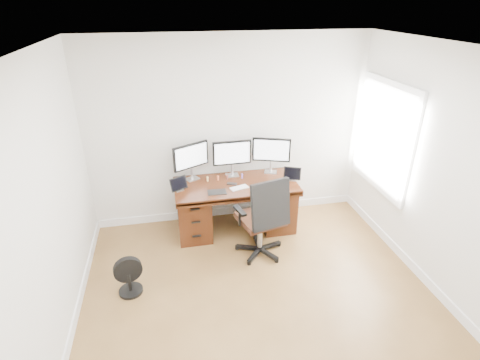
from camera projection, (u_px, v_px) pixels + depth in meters
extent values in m
plane|color=brown|center=(268.00, 322.00, 3.96)|extent=(4.50, 4.50, 0.00)
cube|color=silver|center=(229.00, 132.00, 5.34)|extent=(4.00, 0.10, 2.70)
cube|color=silver|center=(467.00, 191.00, 3.72)|extent=(0.10, 4.50, 2.70)
cube|color=white|center=(384.00, 137.00, 5.01)|extent=(0.04, 1.30, 1.50)
cube|color=white|center=(382.00, 137.00, 5.01)|extent=(0.01, 1.15, 1.35)
cube|color=#3F1B0C|center=(236.00, 185.00, 5.22)|extent=(1.70, 0.80, 0.05)
cube|color=#3F1B0C|center=(194.00, 212.00, 5.30)|extent=(0.45, 0.70, 0.70)
cube|color=#3F1B0C|center=(276.00, 203.00, 5.52)|extent=(0.45, 0.70, 0.70)
cube|color=black|center=(232.00, 190.00, 5.58)|extent=(0.74, 0.03, 0.40)
cylinder|color=black|center=(259.00, 249.00, 5.02)|extent=(0.75, 0.75, 0.09)
cylinder|color=silver|center=(260.00, 233.00, 4.91)|extent=(0.07, 0.07, 0.44)
cube|color=#3F1F12|center=(260.00, 219.00, 4.81)|extent=(0.63, 0.62, 0.08)
cube|color=black|center=(271.00, 205.00, 4.47)|extent=(0.50, 0.18, 0.60)
cube|color=black|center=(240.00, 211.00, 4.61)|extent=(0.13, 0.27, 0.03)
cube|color=black|center=(281.00, 200.00, 4.84)|extent=(0.13, 0.27, 0.03)
cylinder|color=black|center=(131.00, 291.00, 4.35)|extent=(0.28, 0.28, 0.03)
cylinder|color=black|center=(130.00, 282.00, 4.29)|extent=(0.05, 0.05, 0.23)
cylinder|color=black|center=(128.00, 271.00, 4.22)|extent=(0.33, 0.13, 0.32)
cube|color=silver|center=(192.00, 179.00, 5.34)|extent=(0.22, 0.21, 0.01)
cylinder|color=silver|center=(192.00, 173.00, 5.30)|extent=(0.04, 0.04, 0.18)
cube|color=black|center=(191.00, 156.00, 5.19)|extent=(0.50, 0.29, 0.35)
cube|color=white|center=(192.00, 156.00, 5.17)|extent=(0.44, 0.24, 0.30)
cube|color=silver|center=(232.00, 175.00, 5.44)|extent=(0.18, 0.14, 0.01)
cylinder|color=silver|center=(232.00, 170.00, 5.41)|extent=(0.04, 0.04, 0.18)
cube|color=black|center=(232.00, 153.00, 5.29)|extent=(0.55, 0.05, 0.35)
cube|color=white|center=(232.00, 153.00, 5.27)|extent=(0.50, 0.01, 0.30)
cube|color=silver|center=(271.00, 172.00, 5.55)|extent=(0.22, 0.19, 0.01)
cylinder|color=silver|center=(271.00, 167.00, 5.51)|extent=(0.04, 0.04, 0.18)
cube|color=black|center=(271.00, 150.00, 5.39)|extent=(0.53, 0.22, 0.35)
cube|color=white|center=(271.00, 150.00, 5.38)|extent=(0.47, 0.17, 0.30)
cube|color=silver|center=(179.00, 190.00, 5.02)|extent=(0.13, 0.12, 0.01)
cube|color=black|center=(179.00, 184.00, 4.98)|extent=(0.24, 0.17, 0.17)
cube|color=silver|center=(292.00, 180.00, 5.31)|extent=(0.12, 0.11, 0.01)
cube|color=black|center=(293.00, 174.00, 5.27)|extent=(0.25, 0.16, 0.17)
cube|color=silver|center=(239.00, 188.00, 5.08)|extent=(0.27, 0.17, 0.01)
cube|color=silver|center=(259.00, 189.00, 5.06)|extent=(0.15, 0.15, 0.01)
cube|color=black|center=(217.00, 192.00, 4.97)|extent=(0.25, 0.17, 0.01)
cube|color=black|center=(232.00, 184.00, 5.19)|extent=(0.15, 0.12, 0.01)
cylinder|color=#D8B96B|center=(208.00, 180.00, 5.26)|extent=(0.03, 0.03, 0.05)
sphere|color=#D8B96B|center=(207.00, 177.00, 5.25)|extent=(0.03, 0.03, 0.03)
cylinder|color=#FF7F4F|center=(218.00, 179.00, 5.29)|extent=(0.03, 0.03, 0.05)
sphere|color=#FF7F4F|center=(218.00, 177.00, 5.27)|extent=(0.03, 0.03, 0.03)
cylinder|color=brown|center=(227.00, 178.00, 5.31)|extent=(0.03, 0.03, 0.05)
sphere|color=brown|center=(227.00, 176.00, 5.30)|extent=(0.03, 0.03, 0.03)
cylinder|color=#805DD4|center=(242.00, 177.00, 5.35)|extent=(0.03, 0.03, 0.05)
sphere|color=#805DD4|center=(242.00, 174.00, 5.34)|extent=(0.03, 0.03, 0.03)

